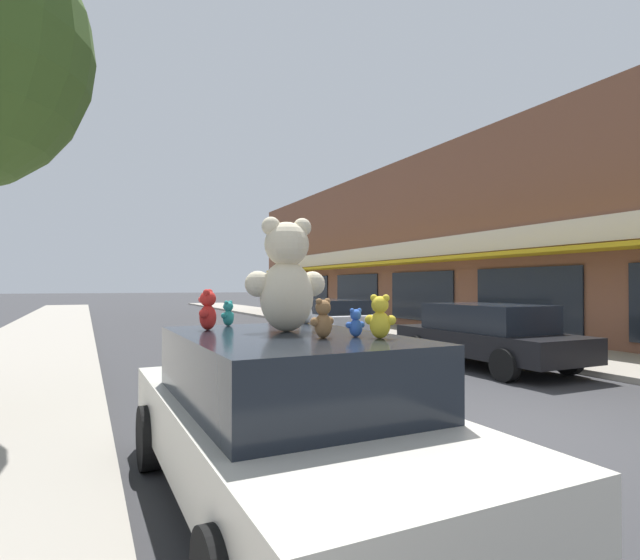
% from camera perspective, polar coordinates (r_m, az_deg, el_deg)
% --- Properties ---
extents(ground_plane, '(260.00, 260.00, 0.00)m').
position_cam_1_polar(ground_plane, '(6.83, 20.80, -16.09)').
color(ground_plane, '#333335').
extents(storefront_row, '(11.31, 37.52, 7.35)m').
position_cam_1_polar(storefront_row, '(24.33, 21.03, 3.74)').
color(storefront_row, brown).
rests_on(storefront_row, ground_plane).
extents(plush_art_car, '(2.03, 4.47, 1.42)m').
position_cam_1_polar(plush_art_car, '(4.25, -3.96, -15.22)').
color(plush_art_car, beige).
rests_on(plush_art_car, ground_plane).
extents(teddy_bear_giant, '(0.74, 0.47, 1.00)m').
position_cam_1_polar(teddy_bear_giant, '(4.37, -3.85, 0.39)').
color(teddy_bear_giant, beige).
rests_on(teddy_bear_giant, plush_art_car).
extents(teddy_bear_teal, '(0.18, 0.17, 0.25)m').
position_cam_1_polar(teddy_bear_teal, '(5.05, -10.45, -3.81)').
color(teddy_bear_teal, teal).
rests_on(teddy_bear_teal, plush_art_car).
extents(teddy_bear_blue, '(0.17, 0.10, 0.22)m').
position_cam_1_polar(teddy_bear_blue, '(3.92, 4.09, -4.93)').
color(teddy_bear_blue, blue).
rests_on(teddy_bear_blue, plush_art_car).
extents(teddy_bear_yellow, '(0.22, 0.23, 0.33)m').
position_cam_1_polar(teddy_bear_yellow, '(3.82, 6.87, -4.24)').
color(teddy_bear_yellow, yellow).
rests_on(teddy_bear_yellow, plush_art_car).
extents(teddy_bear_white, '(0.22, 0.22, 0.33)m').
position_cam_1_polar(teddy_bear_white, '(5.31, -1.64, -3.28)').
color(teddy_bear_white, white).
rests_on(teddy_bear_white, plush_art_car).
extents(teddy_bear_red, '(0.22, 0.28, 0.37)m').
position_cam_1_polar(teddy_bear_red, '(4.62, -12.72, -3.40)').
color(teddy_bear_red, red).
rests_on(teddy_bear_red, plush_art_car).
extents(teddy_bear_brown, '(0.23, 0.16, 0.30)m').
position_cam_1_polar(teddy_bear_brown, '(3.82, 0.34, -4.46)').
color(teddy_bear_brown, olive).
rests_on(teddy_bear_brown, plush_art_car).
extents(parked_car_far_center, '(1.95, 4.41, 1.41)m').
position_cam_1_polar(parked_car_far_center, '(11.71, 18.54, -5.85)').
color(parked_car_far_center, black).
rests_on(parked_car_far_center, ground_plane).
extents(parked_car_far_right, '(2.02, 4.05, 1.32)m').
position_cam_1_polar(parked_car_far_right, '(18.03, 1.36, -4.12)').
color(parked_car_far_right, silver).
rests_on(parked_car_far_right, ground_plane).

